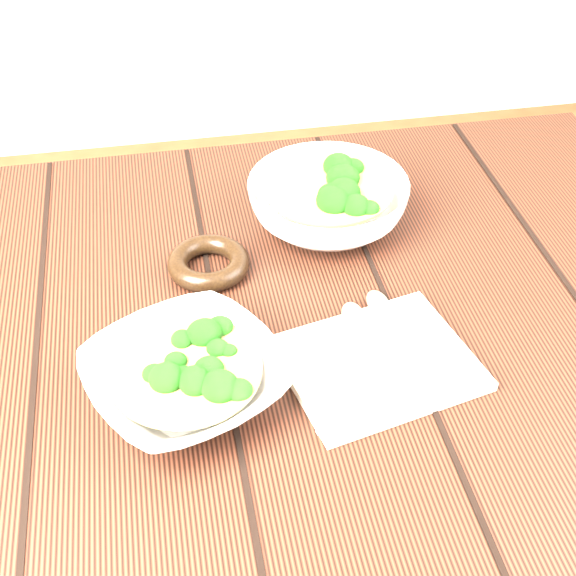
# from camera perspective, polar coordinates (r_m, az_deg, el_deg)

# --- Properties ---
(table) EXTENTS (1.20, 0.80, 0.75)m
(table) POSITION_cam_1_polar(r_m,az_deg,el_deg) (0.99, -3.42, -7.78)
(table) COLOR #391B10
(table) RESTS_ON ground
(soup_bowl_front) EXTENTS (0.26, 0.26, 0.06)m
(soup_bowl_front) POSITION_cam_1_polar(r_m,az_deg,el_deg) (0.82, -7.26, -6.31)
(soup_bowl_front) COLOR silver
(soup_bowl_front) RESTS_ON table
(soup_bowl_back) EXTENTS (0.26, 0.26, 0.08)m
(soup_bowl_back) POSITION_cam_1_polar(r_m,az_deg,el_deg) (1.04, 2.85, 6.16)
(soup_bowl_back) COLOR silver
(soup_bowl_back) RESTS_ON table
(trivet) EXTENTS (0.13, 0.13, 0.02)m
(trivet) POSITION_cam_1_polar(r_m,az_deg,el_deg) (0.98, -5.68, 1.79)
(trivet) COLOR black
(trivet) RESTS_ON table
(napkin) EXTENTS (0.22, 0.20, 0.01)m
(napkin) POSITION_cam_1_polar(r_m,az_deg,el_deg) (0.86, 6.41, -5.34)
(napkin) COLOR beige
(napkin) RESTS_ON table
(spoon_left) EXTENTS (0.03, 0.16, 0.01)m
(spoon_left) POSITION_cam_1_polar(r_m,az_deg,el_deg) (0.88, 5.03, -3.34)
(spoon_left) COLOR #B7B0A2
(spoon_left) RESTS_ON napkin
(spoon_right) EXTENTS (0.03, 0.16, 0.01)m
(spoon_right) POSITION_cam_1_polar(r_m,az_deg,el_deg) (0.90, 7.02, -2.38)
(spoon_right) COLOR #B7B0A2
(spoon_right) RESTS_ON napkin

